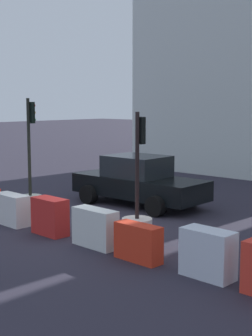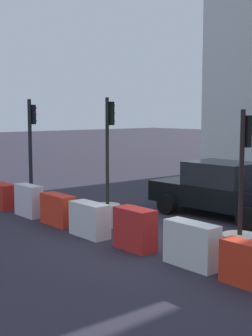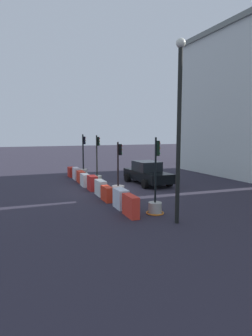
% 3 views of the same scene
% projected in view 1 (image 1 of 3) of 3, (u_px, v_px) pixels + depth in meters
% --- Properties ---
extents(ground_plane, '(120.00, 120.00, 0.00)m').
position_uv_depth(ground_plane, '(83.00, 226.00, 13.05)').
color(ground_plane, '#2B2835').
extents(traffic_light_1, '(0.66, 0.66, 3.36)m').
position_uv_depth(traffic_light_1, '(30.00, 196.00, 14.22)').
color(traffic_light_1, '#AFB4A6').
rests_on(traffic_light_1, ground_plane).
extents(traffic_light_2, '(0.89, 0.89, 3.03)m').
position_uv_depth(traffic_light_2, '(137.00, 224.00, 11.45)').
color(traffic_light_2, beige).
rests_on(traffic_light_2, ground_plane).
extents(construction_barrier_3, '(1.13, 0.49, 0.82)m').
position_uv_depth(construction_barrier_3, '(12.00, 209.00, 13.19)').
color(construction_barrier_3, silver).
rests_on(construction_barrier_3, ground_plane).
extents(construction_barrier_4, '(0.99, 0.49, 0.91)m').
position_uv_depth(construction_barrier_4, '(50.00, 216.00, 12.19)').
color(construction_barrier_4, red).
rests_on(construction_barrier_4, ground_plane).
extents(construction_barrier_5, '(1.16, 0.45, 0.87)m').
position_uv_depth(construction_barrier_5, '(95.00, 228.00, 11.16)').
color(construction_barrier_5, silver).
rests_on(construction_barrier_5, ground_plane).
extents(construction_barrier_6, '(1.08, 0.40, 0.77)m').
position_uv_depth(construction_barrier_6, '(138.00, 243.00, 10.17)').
color(construction_barrier_6, red).
rests_on(construction_barrier_6, ground_plane).
extents(construction_barrier_7, '(1.03, 0.51, 0.91)m').
position_uv_depth(construction_barrier_7, '(208.00, 254.00, 9.19)').
color(construction_barrier_7, silver).
rests_on(construction_barrier_7, ground_plane).
extents(car_black_sedan, '(4.45, 2.14, 1.57)m').
position_uv_depth(car_black_sedan, '(139.00, 181.00, 15.64)').
color(car_black_sedan, black).
rests_on(car_black_sedan, ground_plane).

